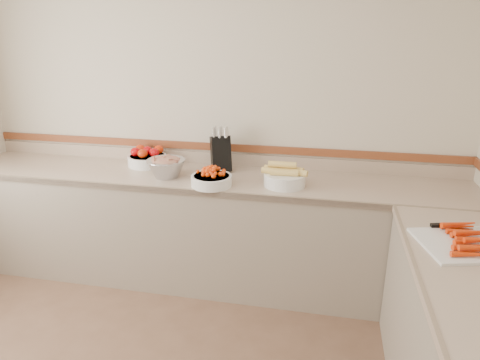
% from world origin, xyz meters
% --- Properties ---
extents(back_wall, '(4.00, 0.00, 4.00)m').
position_xyz_m(back_wall, '(0.00, 2.00, 1.30)').
color(back_wall, beige).
rests_on(back_wall, ground_plane).
extents(counter_back, '(4.00, 0.65, 1.08)m').
position_xyz_m(counter_back, '(0.00, 1.68, 0.45)').
color(counter_back, tan).
rests_on(counter_back, ground_plane).
extents(knife_block, '(0.21, 0.23, 0.36)m').
position_xyz_m(knife_block, '(0.09, 1.83, 1.05)').
color(knife_block, black).
rests_on(knife_block, counter_back).
extents(tomato_bowl, '(0.32, 0.32, 0.16)m').
position_xyz_m(tomato_bowl, '(-0.54, 1.84, 0.96)').
color(tomato_bowl, white).
rests_on(tomato_bowl, counter_back).
extents(cherry_tomato_bowl, '(0.30, 0.30, 0.16)m').
position_xyz_m(cherry_tomato_bowl, '(0.11, 1.47, 0.96)').
color(cherry_tomato_bowl, white).
rests_on(cherry_tomato_bowl, counter_back).
extents(corn_bowl, '(0.33, 0.30, 0.18)m').
position_xyz_m(corn_bowl, '(0.63, 1.58, 0.96)').
color(corn_bowl, white).
rests_on(corn_bowl, counter_back).
extents(rhubarb_bowl, '(0.29, 0.29, 0.17)m').
position_xyz_m(rhubarb_bowl, '(-0.27, 1.59, 0.99)').
color(rhubarb_bowl, '#B2B2BA').
rests_on(rhubarb_bowl, counter_back).
extents(cutting_board, '(0.59, 0.51, 0.07)m').
position_xyz_m(cutting_board, '(1.67, 0.86, 0.92)').
color(cutting_board, white).
rests_on(cutting_board, counter_right).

